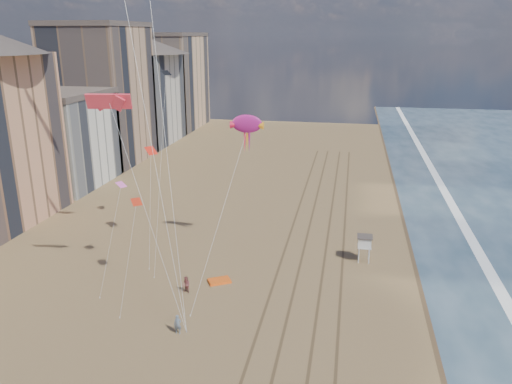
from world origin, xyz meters
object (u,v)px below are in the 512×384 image
Objects in this scene: lifeguard_stand at (365,242)px; kite_flyer_a at (178,324)px; grounded_kite at (219,281)px; kite_flyer_b at (186,285)px; show_kite at (247,124)px.

lifeguard_stand is 25.64m from kite_flyer_a.
kite_flyer_b reaches higher than grounded_kite.
kite_flyer_a reaches higher than kite_flyer_b.
kite_flyer_b is (-4.38, -11.12, -15.56)m from show_kite.
lifeguard_stand is at bearing 59.52° from kite_flyer_b.
kite_flyer_a is (-17.12, -19.02, -1.60)m from lifeguard_stand.
kite_flyer_b is (-2.84, -3.01, 0.80)m from grounded_kite.
lifeguard_stand is 22.11m from kite_flyer_b.
lifeguard_stand is at bearing -2.15° from grounded_kite.
kite_flyer_b is at bearing -163.65° from grounded_kite.
grounded_kite is 10.58m from kite_flyer_a.
kite_flyer_b is (-1.66, 7.48, -0.02)m from kite_flyer_a.
kite_flyer_a reaches higher than grounded_kite.
lifeguard_stand reaches higher than kite_flyer_a.
lifeguard_stand reaches higher than grounded_kite.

